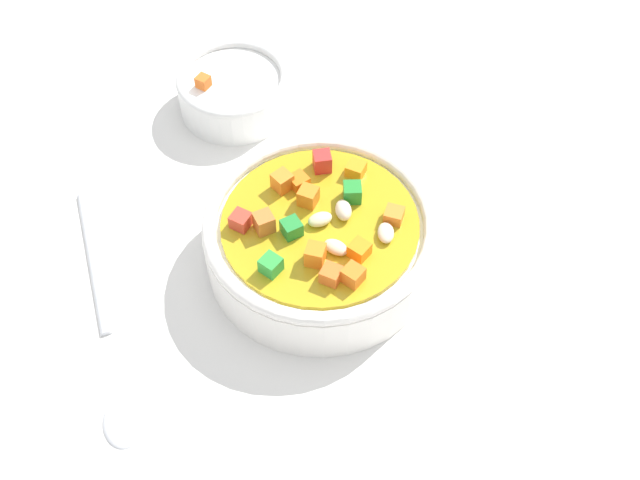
# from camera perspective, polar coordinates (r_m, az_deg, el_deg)

# --- Properties ---
(ground_plane) EXTENTS (1.40, 1.40, 0.02)m
(ground_plane) POSITION_cam_1_polar(r_m,az_deg,el_deg) (0.62, 0.00, -1.92)
(ground_plane) COLOR silver
(soup_bowl_main) EXTENTS (0.17, 0.17, 0.06)m
(soup_bowl_main) POSITION_cam_1_polar(r_m,az_deg,el_deg) (0.59, 0.00, 0.13)
(soup_bowl_main) COLOR white
(soup_bowl_main) RESTS_ON ground_plane
(spoon) EXTENTS (0.04, 0.22, 0.01)m
(spoon) POSITION_cam_1_polar(r_m,az_deg,el_deg) (0.59, -14.98, -5.77)
(spoon) COLOR silver
(spoon) RESTS_ON ground_plane
(side_bowl_small) EXTENTS (0.10, 0.10, 0.04)m
(side_bowl_small) POSITION_cam_1_polar(r_m,az_deg,el_deg) (0.71, -5.88, 10.50)
(side_bowl_small) COLOR white
(side_bowl_small) RESTS_ON ground_plane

